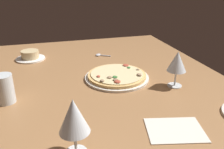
{
  "coord_description": "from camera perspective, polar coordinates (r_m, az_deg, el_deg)",
  "views": [
    {
      "loc": [
        -92.36,
        24.11,
        48.81
      ],
      "look_at": [
        1.67,
        -2.79,
        7.0
      ],
      "focal_mm": 38.35,
      "sensor_mm": 36.0,
      "label": 1
    }
  ],
  "objects": [
    {
      "name": "dining_table",
      "position": [
        1.06,
        -1.2,
        -2.98
      ],
      "size": [
        150.0,
        110.0,
        4.0
      ],
      "primitive_type": "cube",
      "color": "#996B42",
      "rests_on": "ground"
    },
    {
      "name": "pizza_main",
      "position": [
        1.09,
        1.18,
        -0.37
      ],
      "size": [
        29.2,
        29.2,
        3.37
      ],
      "color": "silver",
      "rests_on": "dining_table"
    },
    {
      "name": "ramekin_on_saucer",
      "position": [
        1.41,
        -18.92,
        4.23
      ],
      "size": [
        15.9,
        15.9,
        5.07
      ],
      "color": "white",
      "rests_on": "dining_table"
    },
    {
      "name": "wine_glass_far",
      "position": [
        0.62,
        -9.11,
        -10.05
      ],
      "size": [
        8.17,
        8.17,
        16.53
      ],
      "color": "silver",
      "rests_on": "dining_table"
    },
    {
      "name": "wine_glass_near",
      "position": [
        1.02,
        15.26,
        2.83
      ],
      "size": [
        7.99,
        7.99,
        15.41
      ],
      "color": "silver",
      "rests_on": "dining_table"
    },
    {
      "name": "water_glass",
      "position": [
        0.97,
        -24.23,
        -3.39
      ],
      "size": [
        6.86,
        6.86,
        10.94
      ],
      "color": "silver",
      "rests_on": "dining_table"
    },
    {
      "name": "paper_menu",
      "position": [
        0.78,
        14.77,
        -12.66
      ],
      "size": [
        16.68,
        19.85,
        0.3
      ],
      "primitive_type": "cube",
      "rotation": [
        0.0,
        0.0,
        -0.23
      ],
      "color": "silver",
      "rests_on": "dining_table"
    },
    {
      "name": "spoon",
      "position": [
        1.4,
        -2.94,
        4.68
      ],
      "size": [
        6.73,
        8.9,
        1.0
      ],
      "color": "silver",
      "rests_on": "dining_table"
    }
  ]
}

